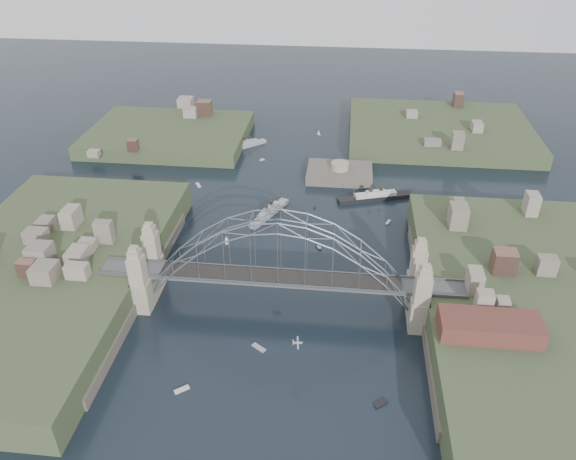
{
  "coord_description": "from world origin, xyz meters",
  "views": [
    {
      "loc": [
        13.0,
        -101.72,
        84.86
      ],
      "look_at": [
        0.0,
        18.0,
        10.0
      ],
      "focal_mm": 34.68,
      "sensor_mm": 36.0,
      "label": 1
    }
  ],
  "objects_px": {
    "bridge": "(279,263)",
    "fort_island": "(339,178)",
    "naval_cruiser_far": "(247,145)",
    "naval_cruiser_near": "(269,213)",
    "ocean_liner": "(375,197)",
    "wharf_shed": "(490,327)"
  },
  "relations": [
    {
      "from": "naval_cruiser_far",
      "to": "ocean_liner",
      "type": "relative_size",
      "value": 0.55
    },
    {
      "from": "wharf_shed",
      "to": "naval_cruiser_near",
      "type": "distance_m",
      "value": 77.12
    },
    {
      "from": "wharf_shed",
      "to": "naval_cruiser_near",
      "type": "relative_size",
      "value": 1.09
    },
    {
      "from": "bridge",
      "to": "fort_island",
      "type": "height_order",
      "value": "bridge"
    },
    {
      "from": "wharf_shed",
      "to": "ocean_liner",
      "type": "relative_size",
      "value": 0.83
    },
    {
      "from": "fort_island",
      "to": "naval_cruiser_far",
      "type": "distance_m",
      "value": 42.02
    },
    {
      "from": "naval_cruiser_near",
      "to": "bridge",
      "type": "bearing_deg",
      "value": -78.75
    },
    {
      "from": "bridge",
      "to": "naval_cruiser_far",
      "type": "xyz_separation_m",
      "value": [
        -23.66,
        92.2,
        -11.49
      ]
    },
    {
      "from": "ocean_liner",
      "to": "bridge",
      "type": "bearing_deg",
      "value": -113.32
    },
    {
      "from": "ocean_liner",
      "to": "wharf_shed",
      "type": "bearing_deg",
      "value": -73.7
    },
    {
      "from": "wharf_shed",
      "to": "naval_cruiser_near",
      "type": "bearing_deg",
      "value": 133.11
    },
    {
      "from": "bridge",
      "to": "ocean_liner",
      "type": "bearing_deg",
      "value": 66.68
    },
    {
      "from": "bridge",
      "to": "naval_cruiser_near",
      "type": "height_order",
      "value": "bridge"
    },
    {
      "from": "wharf_shed",
      "to": "naval_cruiser_far",
      "type": "distance_m",
      "value": 126.25
    },
    {
      "from": "bridge",
      "to": "fort_island",
      "type": "bearing_deg",
      "value": 80.27
    },
    {
      "from": "naval_cruiser_far",
      "to": "ocean_liner",
      "type": "distance_m",
      "value": 60.19
    },
    {
      "from": "bridge",
      "to": "naval_cruiser_far",
      "type": "distance_m",
      "value": 95.88
    },
    {
      "from": "fort_island",
      "to": "naval_cruiser_far",
      "type": "height_order",
      "value": "fort_island"
    },
    {
      "from": "bridge",
      "to": "ocean_liner",
      "type": "relative_size",
      "value": 3.47
    },
    {
      "from": "bridge",
      "to": "naval_cruiser_near",
      "type": "relative_size",
      "value": 4.59
    },
    {
      "from": "fort_island",
      "to": "naval_cruiser_near",
      "type": "height_order",
      "value": "fort_island"
    },
    {
      "from": "bridge",
      "to": "naval_cruiser_near",
      "type": "bearing_deg",
      "value": 101.25
    }
  ]
}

